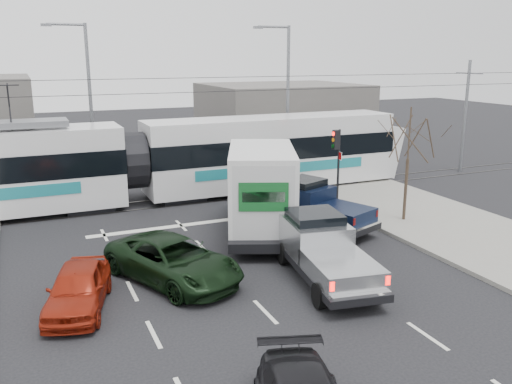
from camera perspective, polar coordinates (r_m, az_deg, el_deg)
name	(u,v)px	position (r m, az deg, el deg)	size (l,w,h in m)	color
ground	(274,267)	(19.34, 1.91, -7.93)	(120.00, 120.00, 0.00)	black
sidewalk_right	(469,233)	(24.34, 21.50, -4.04)	(6.00, 60.00, 0.15)	gray
rails	(192,200)	(28.23, -6.78, -0.82)	(60.00, 1.60, 0.03)	#33302D
building_right	(282,115)	(45.00, 2.72, 8.10)	(12.00, 10.00, 5.00)	#645E5A
bare_tree	(409,138)	(24.39, 15.82, 5.45)	(2.40, 2.40, 5.00)	#47382B
traffic_signal	(337,150)	(27.12, 8.50, 4.41)	(0.44, 0.44, 3.60)	black
street_lamp_near	(285,92)	(33.77, 3.09, 10.51)	(2.38, 0.25, 9.00)	slate
street_lamp_far	(87,95)	(32.43, -17.40, 9.74)	(2.38, 0.25, 9.00)	slate
catenary	(189,125)	(27.49, -7.02, 7.00)	(60.00, 0.20, 7.00)	black
tram	(132,162)	(27.62, -12.91, 3.09)	(29.38, 3.14, 5.99)	silver
silver_pickup	(322,248)	(18.32, 6.95, -5.87)	(2.80, 5.93, 2.07)	black
box_truck	(261,191)	(22.43, 0.56, 0.14)	(5.18, 7.82, 3.71)	black
navy_pickup	(315,205)	(23.40, 6.22, -1.38)	(3.48, 5.25, 2.08)	black
green_car	(173,260)	(18.19, -8.69, -7.11)	(2.40, 5.20, 1.45)	black
red_car	(78,288)	(16.92, -18.23, -9.58)	(1.57, 3.90, 1.33)	maroon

